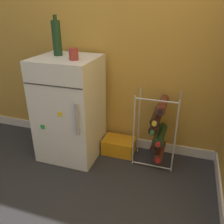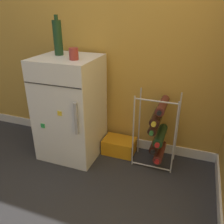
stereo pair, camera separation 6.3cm
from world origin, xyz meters
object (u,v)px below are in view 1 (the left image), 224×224
fridge_top_cup (74,54)px  fridge_top_bottle (57,38)px  soda_box (119,146)px  wine_rack (159,129)px  mini_fridge (70,109)px

fridge_top_cup → fridge_top_bottle: size_ratio=0.28×
soda_box → wine_rack: bearing=-6.1°
fridge_top_bottle → soda_box: bearing=9.3°
soda_box → fridge_top_bottle: fridge_top_bottle is taller
soda_box → fridge_top_bottle: size_ratio=0.93×
wine_rack → fridge_top_bottle: 1.12m
wine_rack → soda_box: size_ratio=2.21×
mini_fridge → soda_box: bearing=17.1°
wine_rack → soda_box: bearing=173.9°
mini_fridge → wine_rack: (0.77, 0.09, -0.12)m
mini_fridge → soda_box: mini_fridge is taller
fridge_top_bottle → fridge_top_cup: bearing=-30.4°
fridge_top_cup → fridge_top_bottle: 0.25m
mini_fridge → fridge_top_cup: 0.51m
mini_fridge → soda_box: (0.41, 0.13, -0.38)m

